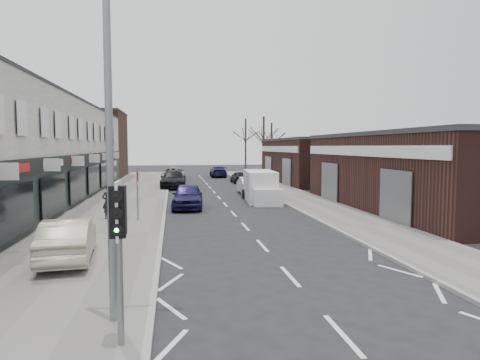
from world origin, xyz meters
name	(u,v)px	position (x,y,z in m)	size (l,w,h in m)	color
ground	(312,300)	(0.00, 0.00, 0.00)	(160.00, 160.00, 0.00)	black
pavement_left	(127,198)	(-6.75, 22.00, 0.06)	(5.50, 64.00, 0.12)	slate
pavement_right	(292,195)	(5.75, 22.00, 0.06)	(3.50, 64.00, 0.12)	slate
shop_terrace_left	(15,151)	(-13.50, 19.50, 3.55)	(8.00, 41.00, 7.10)	silver
brick_block_far	(90,145)	(-13.50, 45.00, 4.00)	(8.00, 10.00, 8.00)	#452C1D
right_unit_near	(435,173)	(12.50, 14.00, 2.25)	(10.00, 18.00, 4.50)	#391F1A
right_unit_far	(323,161)	(12.50, 34.00, 2.25)	(10.00, 16.00, 4.50)	#391F1A
tree_far_a	(264,174)	(9.00, 48.00, 0.00)	(3.60, 3.60, 8.00)	#382D26
tree_far_b	(271,172)	(11.50, 54.00, 0.00)	(3.60, 3.60, 7.50)	#382D26
tree_far_c	(246,170)	(8.50, 60.00, 0.00)	(3.60, 3.60, 8.50)	#382D26
traffic_light	(119,225)	(-4.40, -2.02, 2.41)	(0.28, 0.60, 3.10)	slate
street_lamp	(117,110)	(-4.53, -0.80, 4.62)	(2.23, 0.22, 8.00)	slate
warning_sign	(138,179)	(-5.16, 12.00, 2.20)	(0.12, 0.80, 2.70)	slate
white_van	(260,187)	(2.63, 19.21, 1.02)	(2.30, 5.65, 2.15)	white
sedan_on_pavement	(68,239)	(-6.83, 4.48, 0.82)	(1.48, 4.23, 1.39)	#A59C84
pedestrian	(108,202)	(-6.74, 12.71, 0.99)	(0.64, 0.42, 1.75)	black
parked_car_left_a	(188,196)	(-2.53, 16.64, 0.77)	(1.83, 4.55, 1.55)	#16143E
parked_car_left_b	(173,179)	(-3.40, 30.01, 0.81)	(2.27, 5.58, 1.62)	black
parked_car_left_c	(173,174)	(-3.40, 38.92, 0.75)	(2.48, 5.39, 1.50)	#A29681
parked_car_right_a	(248,185)	(2.62, 23.98, 0.70)	(1.49, 4.27, 1.41)	silver
parked_car_right_b	(239,177)	(3.50, 34.46, 0.64)	(1.52, 3.77, 1.29)	black
parked_car_right_c	(218,172)	(2.20, 43.72, 0.69)	(1.94, 4.77, 1.38)	#121339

